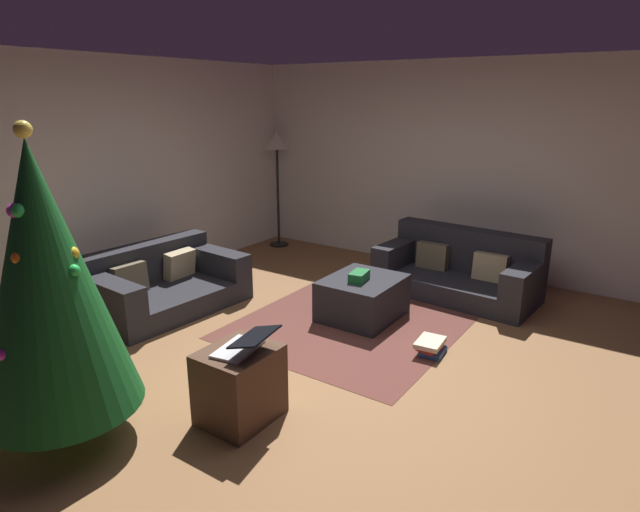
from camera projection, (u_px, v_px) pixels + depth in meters
ground_plane at (334, 366)px, 4.43m from camera, size 6.40×6.40×0.00m
rear_partition at (92, 179)px, 5.75m from camera, size 6.40×0.12×2.60m
corner_partition at (473, 169)px, 6.54m from camera, size 0.12×6.40×2.60m
couch_left at (161, 284)px, 5.64m from camera, size 1.63×1.08×0.64m
couch_right at (460, 270)px, 6.00m from camera, size 0.97×1.79×0.72m
ottoman at (363, 298)px, 5.37m from camera, size 0.80×0.68×0.41m
gift_box at (359, 276)px, 5.23m from camera, size 0.26×0.18×0.09m
tv_remote at (360, 277)px, 5.32m from camera, size 0.08×0.17×0.02m
christmas_tree at (47, 280)px, 3.18m from camera, size 0.98×0.98×2.04m
side_table at (240, 384)px, 3.66m from camera, size 0.52×0.44×0.52m
laptop at (244, 344)px, 3.54m from camera, size 0.42×0.41×0.16m
book_stack at (431, 347)px, 4.63m from camera, size 0.32×0.25×0.13m
corner_lamp at (277, 149)px, 7.63m from camera, size 0.36×0.36×1.68m
area_rug at (362, 316)px, 5.43m from camera, size 2.60×2.00×0.01m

